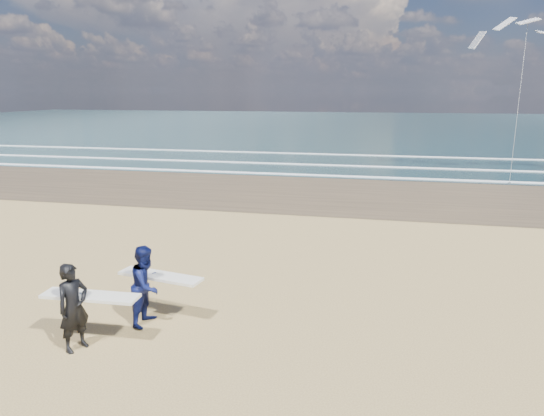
# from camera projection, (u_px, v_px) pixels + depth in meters

# --- Properties ---
(ocean) EXTENTS (220.00, 100.00, 0.02)m
(ocean) POSITION_uv_depth(u_px,v_px,m) (471.00, 127.00, 75.56)
(ocean) COLOR #173033
(ocean) RESTS_ON ground
(surfer_near) EXTENTS (2.22, 1.08, 1.99)m
(surfer_near) POSITION_uv_depth(u_px,v_px,m) (75.00, 306.00, 10.55)
(surfer_near) COLOR black
(surfer_near) RESTS_ON ground
(surfer_far) EXTENTS (2.26, 1.32, 1.98)m
(surfer_far) POSITION_uv_depth(u_px,v_px,m) (147.00, 284.00, 11.76)
(surfer_far) COLOR #0B1242
(surfer_far) RESTS_ON ground
(kite_1) EXTENTS (6.28, 4.79, 11.14)m
(kite_1) POSITION_uv_depth(u_px,v_px,m) (521.00, 78.00, 30.61)
(kite_1) COLOR slate
(kite_1) RESTS_ON ground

